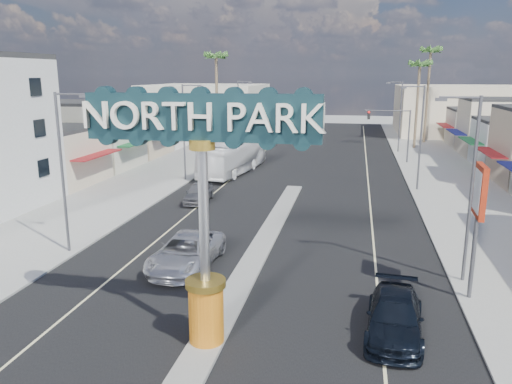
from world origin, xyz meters
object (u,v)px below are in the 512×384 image
at_px(streetlight_l_mid, 185,127).
at_px(streetlight_l_far, 239,111).
at_px(streetlight_r_mid, 419,133).
at_px(streetlight_r_far, 399,113).
at_px(suv_left, 186,252).
at_px(streetlight_l_near, 64,165).
at_px(car_parked_left, 199,193).
at_px(gateway_sign, 203,192).
at_px(streetlight_r_near, 469,181).
at_px(bank_pylon_sign, 479,199).
at_px(palm_left_far, 216,61).
at_px(palm_right_mid, 420,68).
at_px(palm_right_far, 431,56).
at_px(suv_right, 395,316).
at_px(traffic_signal_right, 393,125).
at_px(city_bus, 233,156).
at_px(traffic_signal_left, 234,122).

distance_m(streetlight_l_mid, streetlight_l_far, 22.00).
height_order(streetlight_l_far, streetlight_r_mid, same).
xyz_separation_m(streetlight_r_far, suv_left, (-13.72, -42.81, -4.22)).
relative_size(streetlight_l_near, car_parked_left, 2.02).
height_order(gateway_sign, streetlight_l_near, gateway_sign).
height_order(streetlight_r_near, streetlight_r_mid, same).
height_order(gateway_sign, streetlight_r_near, gateway_sign).
xyz_separation_m(streetlight_l_near, suv_left, (7.15, -0.81, -4.22)).
bearing_deg(bank_pylon_sign, suv_left, 178.07).
bearing_deg(palm_left_far, streetlight_l_near, -86.33).
bearing_deg(car_parked_left, palm_right_mid, 54.86).
bearing_deg(palm_right_far, palm_right_mid, -108.43).
height_order(streetlight_r_far, car_parked_left, streetlight_r_far).
height_order(gateway_sign, suv_right, gateway_sign).
xyz_separation_m(traffic_signal_right, city_bus, (-16.18, -9.43, -2.56)).
relative_size(streetlight_l_far, streetlight_r_mid, 1.00).
bearing_deg(bank_pylon_sign, palm_right_mid, 89.99).
relative_size(gateway_sign, suv_left, 1.50).
bearing_deg(streetlight_l_mid, palm_right_mid, 47.97).
xyz_separation_m(city_bus, bank_pylon_sign, (17.49, -26.57, 2.99)).
bearing_deg(palm_right_far, traffic_signal_left, -143.33).
xyz_separation_m(suv_right, city_bus, (-13.96, 30.41, 0.96)).
relative_size(palm_right_far, suv_right, 2.71).
bearing_deg(streetlight_r_mid, palm_right_far, 81.88).
bearing_deg(city_bus, suv_left, -73.94).
bearing_deg(suv_left, streetlight_r_near, 4.85).
bearing_deg(car_parked_left, city_bus, 86.17).
xyz_separation_m(palm_right_far, city_bus, (-22.00, -27.43, -10.67)).
relative_size(streetlight_r_near, suv_right, 1.73).
bearing_deg(suv_right, streetlight_l_far, 114.62).
bearing_deg(streetlight_r_mid, suv_left, -123.39).
height_order(traffic_signal_left, streetlight_r_near, streetlight_r_near).
bearing_deg(traffic_signal_left, city_bus, -76.95).
relative_size(streetlight_l_mid, car_parked_left, 2.02).
relative_size(streetlight_r_mid, streetlight_r_far, 1.00).
relative_size(suv_left, bank_pylon_sign, 1.01).
bearing_deg(gateway_sign, streetlight_r_far, 78.22).
bearing_deg(suv_left, streetlight_l_mid, 110.41).
bearing_deg(streetlight_l_near, traffic_signal_right, 60.01).
bearing_deg(traffic_signal_left, palm_right_mid, 28.42).
distance_m(streetlight_r_near, streetlight_r_mid, 20.00).
distance_m(palm_left_far, bank_pylon_sign, 48.60).
distance_m(streetlight_l_mid, car_parked_left, 9.37).
distance_m(streetlight_r_near, palm_right_far, 52.71).
bearing_deg(streetlight_r_near, city_bus, 125.36).
height_order(streetlight_l_mid, suv_left, streetlight_l_mid).
relative_size(streetlight_r_mid, bank_pylon_sign, 1.48).
distance_m(traffic_signal_left, suv_right, 43.13).
xyz_separation_m(streetlight_l_far, streetlight_r_far, (20.87, 0.00, 0.00)).
distance_m(streetlight_l_near, streetlight_r_far, 46.90).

